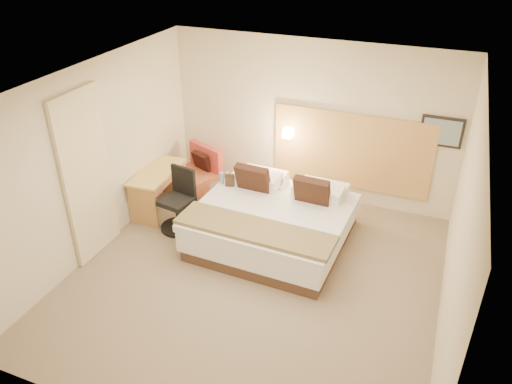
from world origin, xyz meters
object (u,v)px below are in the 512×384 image
at_px(bed, 274,221).
at_px(desk_chair, 179,205).
at_px(desk, 159,180).
at_px(side_table, 226,200).
at_px(lounge_chair, 198,174).

height_order(bed, desk_chair, bed).
relative_size(desk, desk_chair, 1.18).
xyz_separation_m(desk, desk_chair, (0.57, -0.37, -0.15)).
relative_size(bed, side_table, 3.53).
bearing_deg(lounge_chair, bed, -28.23).
relative_size(bed, lounge_chair, 2.36).
distance_m(side_table, desk_chair, 0.77).
relative_size(bed, desk, 1.92).
relative_size(lounge_chair, desk, 0.81).
height_order(side_table, desk, desk).
bearing_deg(side_table, desk_chair, -136.37).
height_order(lounge_chair, desk, lounge_chair).
height_order(lounge_chair, desk_chair, desk_chair).
height_order(desk, desk_chair, desk_chair).
xyz_separation_m(side_table, desk, (-1.13, -0.16, 0.23)).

